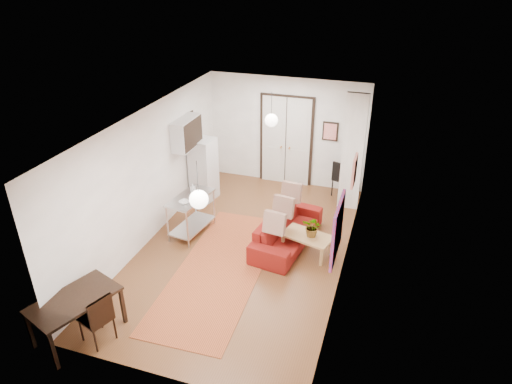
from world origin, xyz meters
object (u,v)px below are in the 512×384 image
(fridge, at_px, (204,169))
(dining_chair_far, at_px, (98,310))
(coffee_table, at_px, (307,238))
(black_side_chair, at_px, (344,174))
(dining_chair_near, at_px, (98,310))
(kitchen_counter, at_px, (191,210))
(sofa, at_px, (287,231))
(dining_table, at_px, (74,303))

(fridge, xyz_separation_m, dining_chair_far, (0.35, -4.99, -0.26))
(coffee_table, bearing_deg, dining_chair_far, -128.96)
(dining_chair_far, relative_size, black_side_chair, 0.95)
(dining_chair_near, bearing_deg, dining_chair_far, 180.00)
(fridge, height_order, dining_chair_near, fridge)
(coffee_table, bearing_deg, kitchen_counter, 179.79)
(black_side_chair, bearing_deg, dining_chair_near, 84.38)
(sofa, xyz_separation_m, dining_chair_near, (-2.21, -3.58, 0.22))
(kitchen_counter, bearing_deg, dining_chair_far, -83.12)
(kitchen_counter, bearing_deg, coffee_table, 7.79)
(dining_chair_far, bearing_deg, fridge, -155.84)
(coffee_table, distance_m, black_side_chair, 2.98)
(kitchen_counter, relative_size, dining_chair_near, 1.35)
(sofa, distance_m, dining_table, 4.49)
(coffee_table, distance_m, dining_chair_far, 4.30)
(coffee_table, height_order, fridge, fridge)
(dining_chair_near, bearing_deg, coffee_table, 161.22)
(sofa, relative_size, coffee_table, 1.98)
(fridge, relative_size, dining_chair_near, 1.72)
(fridge, bearing_deg, coffee_table, -20.38)
(fridge, xyz_separation_m, dining_table, (-0.01, -5.08, -0.13))
(kitchen_counter, distance_m, fridge, 1.70)
(kitchen_counter, height_order, dining_table, kitchen_counter)
(coffee_table, bearing_deg, black_side_chair, 83.87)
(coffee_table, relative_size, fridge, 0.70)
(fridge, bearing_deg, dining_chair_near, -78.01)
(coffee_table, xyz_separation_m, kitchen_counter, (-2.64, 0.01, 0.20))
(sofa, xyz_separation_m, dining_chair_far, (-2.21, -3.58, 0.22))
(kitchen_counter, relative_size, dining_table, 0.81)
(fridge, relative_size, black_side_chair, 1.64)
(kitchen_counter, bearing_deg, sofa, 14.06)
(sofa, height_order, dining_chair_far, dining_chair_far)
(coffee_table, distance_m, kitchen_counter, 2.64)
(dining_chair_near, relative_size, black_side_chair, 0.95)
(dining_table, bearing_deg, kitchen_counter, 82.98)
(fridge, bearing_deg, kitchen_counter, -67.84)
(kitchen_counter, xyz_separation_m, dining_chair_far, (-0.07, -3.35, -0.05))
(fridge, distance_m, dining_chair_far, 5.01)
(fridge, height_order, dining_chair_far, fridge)
(fridge, bearing_deg, black_side_chair, 29.31)
(dining_table, relative_size, dining_chair_far, 1.66)
(sofa, relative_size, black_side_chair, 2.27)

